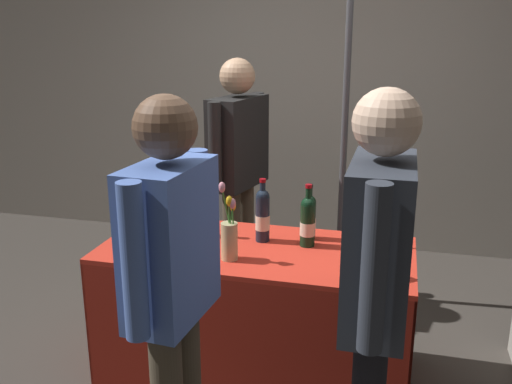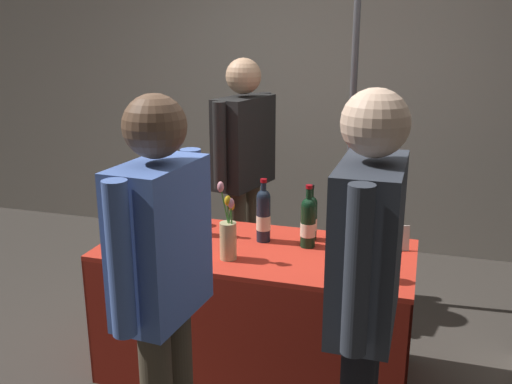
# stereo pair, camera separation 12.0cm
# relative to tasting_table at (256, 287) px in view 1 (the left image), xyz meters

# --- Properties ---
(ground_plane) EXTENTS (12.00, 12.00, 0.00)m
(ground_plane) POSITION_rel_tasting_table_xyz_m (0.00, 0.00, -0.51)
(ground_plane) COLOR #38332D
(back_partition) EXTENTS (7.41, 0.12, 2.93)m
(back_partition) POSITION_rel_tasting_table_xyz_m (0.00, 2.08, 0.96)
(back_partition) COLOR #9E998E
(back_partition) RESTS_ON ground_plane
(tasting_table) EXTENTS (1.60, 0.72, 0.73)m
(tasting_table) POSITION_rel_tasting_table_xyz_m (0.00, 0.00, 0.00)
(tasting_table) COLOR red
(tasting_table) RESTS_ON ground_plane
(featured_wine_bottle) EXTENTS (0.07, 0.07, 0.30)m
(featured_wine_bottle) POSITION_rel_tasting_table_xyz_m (0.24, 0.20, 0.35)
(featured_wine_bottle) COLOR black
(featured_wine_bottle) RESTS_ON tasting_table
(display_bottle_0) EXTENTS (0.07, 0.07, 0.34)m
(display_bottle_0) POSITION_rel_tasting_table_xyz_m (-0.62, 0.02, 0.37)
(display_bottle_0) COLOR #192333
(display_bottle_0) RESTS_ON tasting_table
(display_bottle_1) EXTENTS (0.07, 0.07, 0.31)m
(display_bottle_1) POSITION_rel_tasting_table_xyz_m (-0.35, 0.10, 0.35)
(display_bottle_1) COLOR #192333
(display_bottle_1) RESTS_ON tasting_table
(display_bottle_2) EXTENTS (0.08, 0.08, 0.34)m
(display_bottle_2) POSITION_rel_tasting_table_xyz_m (0.54, -0.22, 0.36)
(display_bottle_2) COLOR black
(display_bottle_2) RESTS_ON tasting_table
(display_bottle_3) EXTENTS (0.08, 0.08, 0.33)m
(display_bottle_3) POSITION_rel_tasting_table_xyz_m (0.25, 0.10, 0.36)
(display_bottle_3) COLOR black
(display_bottle_3) RESTS_ON tasting_table
(display_bottle_4) EXTENTS (0.08, 0.08, 0.34)m
(display_bottle_4) POSITION_rel_tasting_table_xyz_m (0.01, 0.11, 0.37)
(display_bottle_4) COLOR #192333
(display_bottle_4) RESTS_ON tasting_table
(wine_glass_near_vendor) EXTENTS (0.07, 0.07, 0.15)m
(wine_glass_near_vendor) POSITION_rel_tasting_table_xyz_m (-0.48, 0.23, 0.33)
(wine_glass_near_vendor) COLOR silver
(wine_glass_near_vendor) RESTS_ON tasting_table
(flower_vase) EXTENTS (0.09, 0.08, 0.39)m
(flower_vase) POSITION_rel_tasting_table_xyz_m (-0.09, -0.18, 0.35)
(flower_vase) COLOR tan
(flower_vase) RESTS_ON tasting_table
(brochure_stand) EXTENTS (0.16, 0.07, 0.13)m
(brochure_stand) POSITION_rel_tasting_table_xyz_m (0.68, 0.17, 0.29)
(brochure_stand) COLOR silver
(brochure_stand) RESTS_ON tasting_table
(vendor_presenter) EXTENTS (0.31, 0.62, 1.64)m
(vendor_presenter) POSITION_rel_tasting_table_xyz_m (-0.33, 0.81, 0.49)
(vendor_presenter) COLOR #4C4233
(vendor_presenter) RESTS_ON ground_plane
(taster_foreground_right) EXTENTS (0.24, 0.57, 1.61)m
(taster_foreground_right) POSITION_rel_tasting_table_xyz_m (-0.08, -0.90, 0.46)
(taster_foreground_right) COLOR #4C4233
(taster_foreground_right) RESTS_ON ground_plane
(taster_foreground_left) EXTENTS (0.22, 0.64, 1.64)m
(taster_foreground_left) POSITION_rel_tasting_table_xyz_m (0.63, -0.77, 0.49)
(taster_foreground_left) COLOR black
(taster_foreground_left) RESTS_ON ground_plane
(booth_signpost) EXTENTS (0.48, 0.04, 2.26)m
(booth_signpost) POSITION_rel_tasting_table_xyz_m (0.33, 1.05, 0.87)
(booth_signpost) COLOR #47474C
(booth_signpost) RESTS_ON ground_plane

